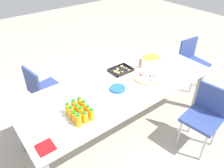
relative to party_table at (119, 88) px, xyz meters
The scene contains 23 objects.
ground_plane 0.67m from the party_table, ahead, with size 12.00×12.00×0.00m, color #B2A899.
party_table is the anchor object (origin of this frame).
chair_end 1.69m from the party_table, ahead, with size 0.44×0.44×0.83m.
chair_far_left 1.11m from the party_table, 129.34° to the left, with size 0.45×0.45×0.83m.
chair_near_right 1.07m from the party_table, 53.21° to the right, with size 0.45×0.45×0.83m.
juice_bottle_0 0.82m from the party_table, 158.41° to the right, with size 0.06×0.06×0.15m.
juice_bottle_1 0.75m from the party_table, 156.42° to the right, with size 0.06×0.06×0.13m.
juice_bottle_2 0.70m from the party_table, 153.34° to the right, with size 0.05×0.05×0.14m.
juice_bottle_3 0.80m from the party_table, 163.18° to the right, with size 0.06×0.06×0.13m.
juice_bottle_4 0.74m from the party_table, 161.76° to the right, with size 0.06×0.06×0.15m.
juice_bottle_5 0.66m from the party_table, 159.04° to the right, with size 0.05×0.05×0.13m.
juice_bottle_6 0.78m from the party_table, 168.27° to the right, with size 0.06×0.06×0.15m.
juice_bottle_7 0.72m from the party_table, 167.17° to the right, with size 0.05×0.05×0.14m.
juice_bottle_8 0.64m from the party_table, 165.45° to the right, with size 0.06×0.06×0.15m.
juice_bottle_9 0.77m from the party_table, behind, with size 0.05×0.05×0.14m.
juice_bottle_10 0.69m from the party_table, behind, with size 0.06×0.06×0.14m.
juice_bottle_11 0.63m from the party_table, behind, with size 0.05×0.05×0.14m.
fruit_pizza 0.38m from the party_table, 16.01° to the right, with size 0.31×0.31×0.05m.
snack_tray 0.34m from the party_table, 47.96° to the left, with size 0.30×0.23×0.04m.
plate_stack 0.12m from the party_table, 142.34° to the right, with size 0.19×0.19×0.03m.
napkin_stack 1.19m from the party_table, 162.54° to the right, with size 0.15×0.15×0.02m, color red.
cardboard_tube 0.54m from the party_table, 17.02° to the left, with size 0.04×0.04×0.14m, color #9E7A56.
paper_folder 0.90m from the party_table, 18.17° to the left, with size 0.26×0.20×0.01m, color yellow.
Camera 1 is at (-1.44, -1.71, 2.27)m, focal length 35.09 mm.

